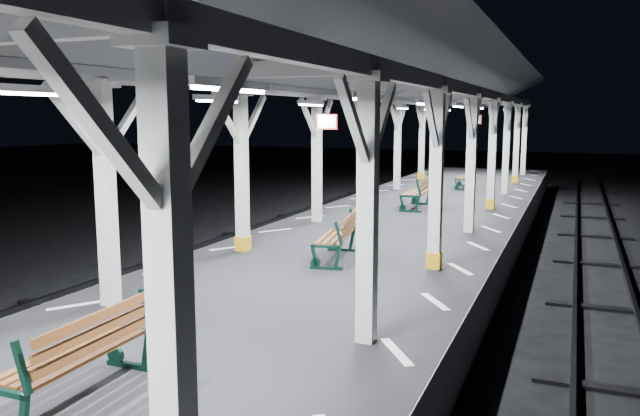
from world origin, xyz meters
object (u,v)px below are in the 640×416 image
Objects in this scene: bench_far at (420,191)px; bench_extra at (466,177)px; bench_near at (83,353)px; bench_mid at (340,236)px.

bench_far reaches higher than bench_extra.
bench_near is at bearing -97.51° from bench_extra.
bench_near is 1.09× the size of bench_extra.
bench_far is (0.01, 14.06, 0.01)m from bench_near.
bench_far is at bearing 81.13° from bench_mid.
bench_extra is (0.26, 13.29, -0.03)m from bench_mid.
bench_mid is at bearing -91.15° from bench_far.
bench_far is 5.94m from bench_extra.
bench_far is at bearing 88.64° from bench_near.
bench_extra is (0.42, 5.92, -0.07)m from bench_far.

